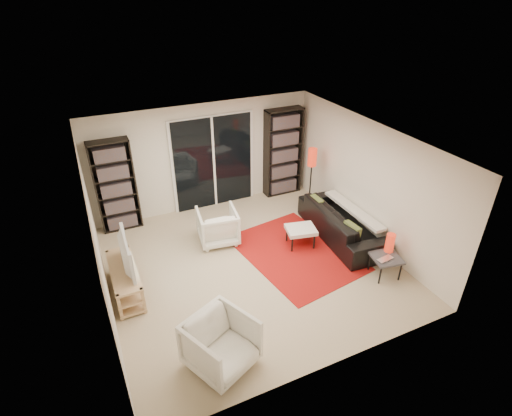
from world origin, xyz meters
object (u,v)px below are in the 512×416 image
(tv_stand, at_px, (125,280))
(armchair_back, at_px, (218,226))
(sofa, at_px, (341,223))
(bookshelf_right, at_px, (283,153))
(side_table, at_px, (386,259))
(ottoman, at_px, (301,230))
(armchair_front, at_px, (221,344))
(floor_lamp, at_px, (312,163))
(bookshelf_left, at_px, (116,186))

(tv_stand, bearing_deg, armchair_back, 22.26)
(tv_stand, xyz_separation_m, sofa, (4.28, -0.11, 0.06))
(bookshelf_right, relative_size, side_table, 3.71)
(tv_stand, xyz_separation_m, ottoman, (3.37, -0.04, 0.08))
(armchair_front, relative_size, floor_lamp, 0.58)
(sofa, height_order, side_table, sofa)
(ottoman, bearing_deg, bookshelf_right, 71.10)
(armchair_front, height_order, side_table, armchair_front)
(bookshelf_left, xyz_separation_m, sofa, (4.02, -2.25, -0.65))
(ottoman, distance_m, side_table, 1.69)
(armchair_back, bearing_deg, tv_stand, 30.43)
(tv_stand, height_order, side_table, tv_stand)
(armchair_front, bearing_deg, bookshelf_right, 28.57)
(bookshelf_left, xyz_separation_m, ottoman, (3.11, -2.17, -0.63))
(side_table, distance_m, floor_lamp, 2.77)
(ottoman, bearing_deg, tv_stand, 179.38)
(bookshelf_left, bearing_deg, tv_stand, -96.98)
(armchair_back, xyz_separation_m, armchair_front, (-0.99, -2.83, 0.03))
(floor_lamp, bearing_deg, sofa, -91.84)
(armchair_front, distance_m, floor_lamp, 4.73)
(armchair_front, relative_size, side_table, 1.49)
(tv_stand, bearing_deg, bookshelf_left, 83.02)
(bookshelf_left, height_order, ottoman, bookshelf_left)
(tv_stand, bearing_deg, side_table, -19.08)
(tv_stand, distance_m, armchair_front, 2.25)
(sofa, distance_m, armchair_back, 2.51)
(armchair_back, height_order, armchair_front, armchair_front)
(sofa, distance_m, floor_lamp, 1.52)
(ottoman, bearing_deg, floor_lamp, 52.26)
(ottoman, relative_size, floor_lamp, 0.45)
(side_table, bearing_deg, tv_stand, 160.92)
(tv_stand, bearing_deg, sofa, -1.44)
(armchair_back, relative_size, ottoman, 1.20)
(armchair_front, bearing_deg, sofa, 5.83)
(bookshelf_left, height_order, tv_stand, bookshelf_left)
(armchair_back, xyz_separation_m, floor_lamp, (2.38, 0.40, 0.76))
(bookshelf_left, xyz_separation_m, floor_lamp, (4.06, -0.94, 0.14))
(bookshelf_right, distance_m, tv_stand, 4.70)
(ottoman, bearing_deg, armchair_back, 149.88)
(bookshelf_left, height_order, bookshelf_right, bookshelf_right)
(armchair_front, height_order, floor_lamp, floor_lamp)
(armchair_front, height_order, ottoman, armchair_front)
(bookshelf_left, distance_m, sofa, 4.65)
(ottoman, height_order, side_table, same)
(tv_stand, distance_m, armchair_back, 2.10)
(armchair_back, bearing_deg, sofa, 167.15)
(armchair_front, bearing_deg, floor_lamp, 19.52)
(armchair_front, bearing_deg, bookshelf_left, 75.03)
(bookshelf_left, distance_m, floor_lamp, 4.17)
(armchair_front, bearing_deg, armchair_back, 46.46)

